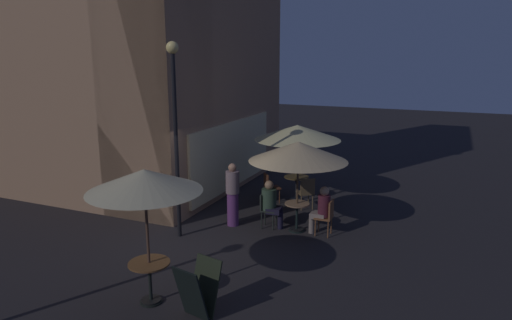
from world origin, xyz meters
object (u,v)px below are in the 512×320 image
at_px(cafe_table_1, 150,273).
at_px(cafe_chair_0, 327,215).
at_px(patio_umbrella_2, 297,133).
at_px(cafe_chair_1, 266,207).
at_px(patron_seated_1, 271,201).
at_px(patron_seated_0, 322,207).
at_px(patio_umbrella_1, 144,181).
at_px(cafe_chair_2, 270,185).
at_px(menu_sandwich_board, 198,290).
at_px(cafe_table_0, 297,212).
at_px(cafe_table_2, 296,183).
at_px(street_lamp_near_corner, 175,115).
at_px(patron_standing_2, 233,195).
at_px(cafe_chair_3, 306,191).
at_px(patio_umbrella_0, 298,152).

bearing_deg(cafe_table_1, cafe_chair_0, -25.86).
bearing_deg(patio_umbrella_2, cafe_chair_0, -146.19).
bearing_deg(cafe_chair_1, patron_seated_1, -0.00).
bearing_deg(cafe_chair_1, patron_seated_0, -2.07).
relative_size(patio_umbrella_1, cafe_chair_2, 2.78).
distance_m(menu_sandwich_board, cafe_table_0, 4.37).
relative_size(cafe_table_2, patio_umbrella_2, 0.29).
distance_m(street_lamp_near_corner, cafe_table_0, 3.85).
distance_m(patio_umbrella_2, patron_standing_2, 3.05).
bearing_deg(patio_umbrella_1, street_lamp_near_corner, 23.09).
relative_size(cafe_chair_2, cafe_chair_3, 0.96).
height_order(street_lamp_near_corner, patron_seated_1, street_lamp_near_corner).
distance_m(cafe_chair_2, patron_seated_1, 2.07).
bearing_deg(cafe_chair_1, patio_umbrella_1, -102.17).
distance_m(cafe_table_1, patron_standing_2, 4.05).
bearing_deg(patron_seated_0, cafe_chair_2, -41.71).
bearing_deg(patron_seated_0, cafe_chair_0, -180.00).
bearing_deg(cafe_table_2, patron_seated_0, -148.74).
height_order(patio_umbrella_2, cafe_chair_3, patio_umbrella_2).
distance_m(street_lamp_near_corner, cafe_table_2, 4.86).
height_order(cafe_table_2, cafe_chair_1, cafe_chair_1).
height_order(patio_umbrella_0, cafe_chair_1, patio_umbrella_0).
relative_size(menu_sandwich_board, patron_standing_2, 0.58).
bearing_deg(menu_sandwich_board, cafe_chair_1, 19.25).
bearing_deg(patron_seated_0, patio_umbrella_0, 0.00).
xyz_separation_m(cafe_chair_0, patron_standing_2, (-0.29, 2.43, 0.29)).
height_order(patio_umbrella_1, cafe_chair_1, patio_umbrella_1).
relative_size(patio_umbrella_1, cafe_chair_0, 2.75).
height_order(cafe_table_2, cafe_chair_3, cafe_chair_3).
bearing_deg(patio_umbrella_1, cafe_chair_0, -25.86).
bearing_deg(cafe_chair_0, cafe_table_0, 0.00).
xyz_separation_m(street_lamp_near_corner, patio_umbrella_1, (-2.84, -1.21, -0.73)).
height_order(cafe_table_1, patio_umbrella_2, patio_umbrella_2).
relative_size(cafe_table_0, cafe_table_1, 0.94).
relative_size(cafe_table_0, cafe_chair_1, 0.81).
relative_size(cafe_chair_2, patron_standing_2, 0.54).
xyz_separation_m(street_lamp_near_corner, patron_seated_1, (1.40, -1.84, -2.28)).
bearing_deg(cafe_table_0, patio_umbrella_0, -90.00).
xyz_separation_m(menu_sandwich_board, cafe_chair_0, (4.37, -1.07, 0.04)).
bearing_deg(street_lamp_near_corner, cafe_chair_3, -35.53).
relative_size(patio_umbrella_1, cafe_chair_3, 2.66).
bearing_deg(cafe_table_2, cafe_chair_2, 128.30).
bearing_deg(patio_umbrella_2, cafe_chair_2, 128.30).
distance_m(street_lamp_near_corner, cafe_table_1, 3.92).
bearing_deg(patron_seated_1, cafe_table_2, 87.62).
height_order(menu_sandwich_board, cafe_table_0, menu_sandwich_board).
height_order(cafe_chair_1, patron_seated_0, patron_seated_0).
bearing_deg(street_lamp_near_corner, cafe_table_2, -24.14).
bearing_deg(patio_umbrella_1, patron_standing_2, 4.78).
distance_m(cafe_table_2, patio_umbrella_0, 2.92).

